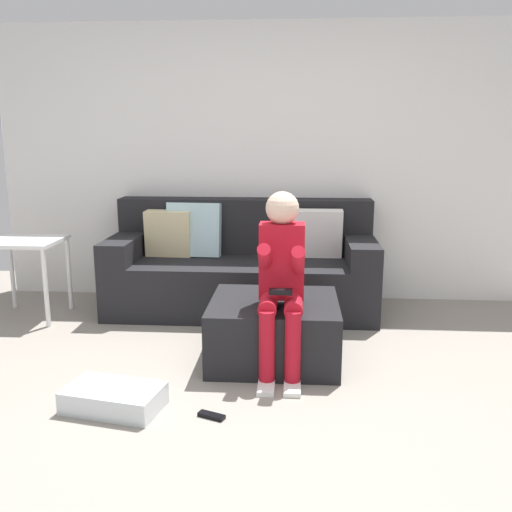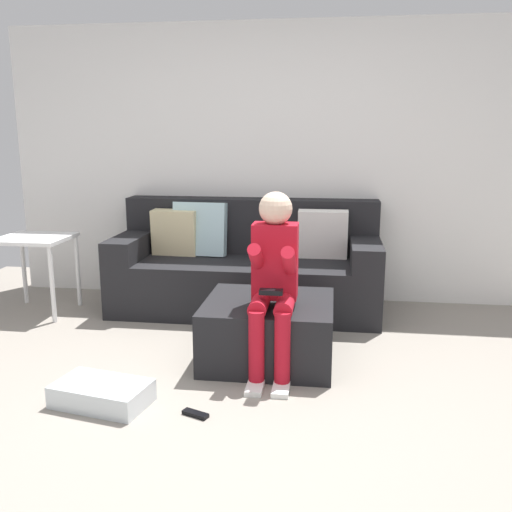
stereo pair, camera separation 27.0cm
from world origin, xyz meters
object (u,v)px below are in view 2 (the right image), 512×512
(person_seated, at_px, (274,274))
(side_table, at_px, (35,249))
(couch_sectional, at_px, (246,268))
(ottoman, at_px, (269,330))
(storage_bin, at_px, (102,394))
(remote_near_ottoman, at_px, (195,414))

(person_seated, xyz_separation_m, side_table, (-2.08, 0.93, -0.09))
(couch_sectional, distance_m, ottoman, 1.16)
(person_seated, relative_size, storage_bin, 2.19)
(storage_bin, xyz_separation_m, side_table, (-1.19, 1.50, 0.48))
(remote_near_ottoman, bearing_deg, storage_bin, -164.32)
(storage_bin, height_order, side_table, side_table)
(person_seated, height_order, remote_near_ottoman, person_seated)
(couch_sectional, bearing_deg, person_seated, -73.81)
(ottoman, bearing_deg, storage_bin, -138.20)
(ottoman, distance_m, remote_near_ottoman, 0.89)
(couch_sectional, bearing_deg, storage_bin, -105.71)
(storage_bin, bearing_deg, ottoman, 41.80)
(couch_sectional, distance_m, remote_near_ottoman, 1.96)
(couch_sectional, relative_size, remote_near_ottoman, 14.82)
(ottoman, relative_size, person_seated, 0.74)
(ottoman, xyz_separation_m, side_table, (-2.03, 0.75, 0.34))
(side_table, bearing_deg, remote_near_ottoman, -42.04)
(person_seated, bearing_deg, ottoman, 105.41)
(ottoman, xyz_separation_m, storage_bin, (-0.85, -0.76, -0.14))
(side_table, bearing_deg, couch_sectional, 11.89)
(side_table, xyz_separation_m, remote_near_ottoman, (1.74, -1.56, -0.53))
(storage_bin, distance_m, side_table, 1.98)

